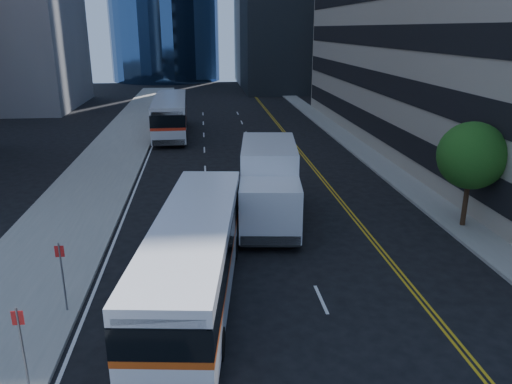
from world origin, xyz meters
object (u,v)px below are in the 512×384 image
Objects in this scene: street_tree at (472,156)px; bus_front at (195,255)px; bus_rear at (170,114)px; box_truck at (269,183)px.

bus_front is (-13.00, -5.31, -1.96)m from street_tree.
bus_front is 0.93× the size of bus_rear.
street_tree is 9.71m from box_truck.
bus_rear is 1.60× the size of box_truck.
box_truck is (3.64, 7.29, 0.32)m from bus_front.
bus_front is 8.15m from box_truck.
box_truck is (-9.36, 1.98, -1.64)m from street_tree.
street_tree is at bearing 29.54° from bus_front.
bus_front is 30.16m from bus_rear.
street_tree is 0.42× the size of bus_front.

